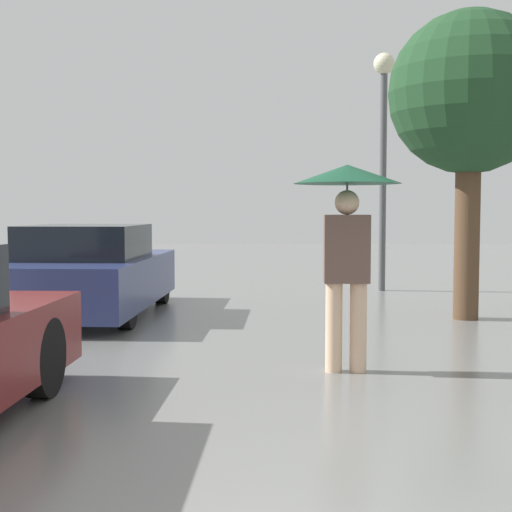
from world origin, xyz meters
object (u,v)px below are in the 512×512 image
object	(u,v)px
parked_car_farthest	(90,273)
pedestrian	(347,214)
tree	(470,96)
street_lamp	(383,127)

from	to	relation	value
parked_car_farthest	pedestrian	bearing A→B (deg)	-45.49
pedestrian	tree	size ratio (longest dim) A/B	0.46
tree	street_lamp	bearing A→B (deg)	101.73
pedestrian	street_lamp	world-z (taller)	street_lamp
parked_car_farthest	tree	bearing A→B (deg)	-1.64
street_lamp	pedestrian	bearing A→B (deg)	-100.09
parked_car_farthest	street_lamp	bearing A→B (deg)	35.56
tree	street_lamp	size ratio (longest dim) A/B	0.96
pedestrian	tree	bearing A→B (deg)	59.90
tree	pedestrian	bearing A→B (deg)	-120.10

